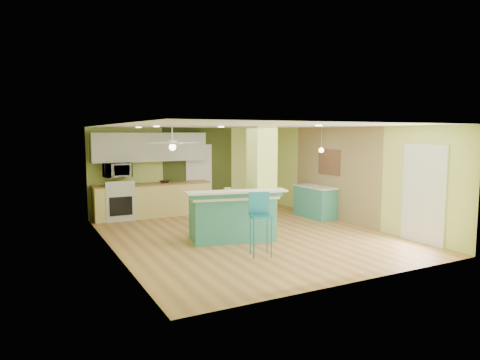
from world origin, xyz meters
The scene contains 23 objects.
floor centered at (0.00, 0.00, -0.01)m, with size 6.00×7.00×0.01m, color olive.
ceiling centered at (0.00, 0.00, 2.50)m, with size 6.00×7.00×0.01m, color white.
wall_back centered at (0.00, 3.50, 1.25)m, with size 6.00×0.01×2.50m, color #D1E178.
wall_front centered at (0.00, -3.50, 1.25)m, with size 6.00×0.01×2.50m, color #D1E178.
wall_left centered at (-3.00, 0.00, 1.25)m, with size 0.01×7.00×2.50m, color #D1E178.
wall_right centered at (3.00, 0.00, 1.25)m, with size 0.01×7.00×2.50m, color #D1E178.
wood_panel centered at (2.99, 0.60, 1.25)m, with size 0.02×3.40×2.50m, color #8A734E.
olive_accent centered at (0.20, 3.49, 1.25)m, with size 2.20×0.02×2.50m, color #3A461C.
interior_door centered at (0.20, 3.46, 1.00)m, with size 0.82×0.05×2.00m, color white.
french_door centered at (2.97, -2.30, 1.05)m, with size 0.04×1.08×2.10m, color white.
column centered at (0.65, 0.50, 1.25)m, with size 0.55×0.55×2.50m, color #CDE269.
kitchen_run centered at (-1.30, 3.20, 0.47)m, with size 3.25×0.63×0.94m.
stove centered at (-2.25, 3.19, 0.46)m, with size 0.76×0.66×1.08m.
upper_cabinets centered at (-1.30, 3.32, 1.95)m, with size 3.20×0.34×0.80m, color silver.
microwave centered at (-2.25, 3.20, 1.35)m, with size 0.70×0.48×0.39m, color silver.
ceiling_fan centered at (-1.10, 2.00, 2.08)m, with size 1.41×1.41×0.61m.
pendant_lamp centered at (2.65, 0.75, 1.88)m, with size 0.14×0.14×0.69m.
wall_decor centered at (2.96, 0.80, 1.55)m, with size 0.03×0.90×0.70m, color brown.
peninsula centered at (-0.49, -0.17, 0.53)m, with size 2.19×1.51×1.14m.
bar_stool centered at (-0.54, -1.47, 0.81)m, with size 0.50×0.50×1.21m.
side_counter centered at (2.70, 1.06, 0.44)m, with size 0.57×1.35×0.87m.
fruit_bowl centered at (-0.96, 3.18, 0.97)m, with size 0.27×0.27×0.07m, color #361F16.
canister centered at (-0.56, -0.09, 1.07)m, with size 0.16×0.16×0.16m, color gold.
Camera 1 is at (-4.59, -8.44, 2.33)m, focal length 32.00 mm.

